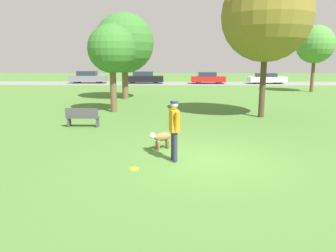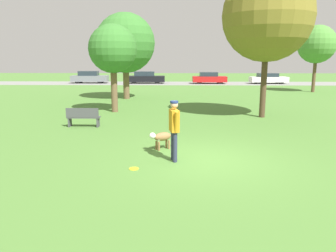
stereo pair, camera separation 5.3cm
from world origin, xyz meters
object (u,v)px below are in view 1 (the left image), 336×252
at_px(tree_far_right, 315,44).
at_px(tree_near_left, 112,49).
at_px(dog, 161,137).
at_px(frisbee, 134,169).
at_px(person, 174,125).
at_px(park_bench, 83,117).
at_px(parked_car_red, 208,78).
at_px(tree_far_left, 124,43).
at_px(parked_car_white, 267,78).
at_px(tree_near_right, 267,16).
at_px(parked_car_black, 144,78).
at_px(parked_car_grey, 88,77).

bearing_deg(tree_far_right, tree_near_left, -143.50).
distance_m(dog, frisbee, 2.08).
height_order(person, park_bench, person).
relative_size(tree_far_right, parked_car_red, 1.44).
height_order(frisbee, tree_far_left, tree_far_left).
height_order(tree_near_left, tree_far_left, tree_far_left).
distance_m(person, parked_car_white, 32.44).
xyz_separation_m(dog, tree_near_left, (-2.93, 7.70, 2.99)).
height_order(tree_far_left, tree_near_right, tree_near_right).
bearing_deg(park_bench, dog, 135.87).
distance_m(tree_far_left, tree_far_right, 16.78).
height_order(dog, tree_near_left, tree_near_left).
xyz_separation_m(tree_near_left, tree_far_right, (15.62, 11.56, 0.73)).
height_order(tree_far_left, parked_car_black, tree_far_left).
distance_m(tree_far_right, parked_car_grey, 25.23).
xyz_separation_m(dog, frisbee, (-0.65, -1.94, -0.40)).
bearing_deg(parked_car_red, tree_far_right, -50.80).
xyz_separation_m(frisbee, tree_near_left, (-2.28, 9.64, 3.39)).
height_order(dog, parked_car_grey, parked_car_grey).
distance_m(tree_far_right, park_bench, 22.89).
xyz_separation_m(person, frisbee, (-1.07, -0.76, -1.03)).
distance_m(tree_near_left, parked_car_red, 22.93).
distance_m(tree_far_left, parked_car_white, 21.58).
xyz_separation_m(person, park_bench, (-3.94, 4.71, -0.59)).
xyz_separation_m(person, tree_far_left, (-3.60, 15.01, 2.96)).
distance_m(frisbee, parked_car_red, 31.60).
distance_m(person, tree_far_left, 15.72).
height_order(dog, frisbee, dog).
relative_size(tree_near_right, parked_car_white, 1.62).
bearing_deg(tree_near_right, parked_car_white, 73.96).
xyz_separation_m(dog, park_bench, (-3.52, 3.52, 0.04)).
bearing_deg(parked_car_black, dog, -86.46).
height_order(frisbee, park_bench, park_bench).
xyz_separation_m(person, parked_car_grey, (-10.46, 30.85, -0.33)).
bearing_deg(frisbee, tree_near_right, 56.01).
xyz_separation_m(tree_near_left, tree_near_right, (7.75, -1.53, 1.49)).
distance_m(parked_car_black, parked_car_white, 14.70).
bearing_deg(dog, tree_near_left, -103.39).
bearing_deg(tree_far_left, parked_car_red, 63.68).
height_order(tree_near_left, park_bench, tree_near_left).
height_order(tree_far_right, park_bench, tree_far_right).
xyz_separation_m(tree_far_left, tree_near_right, (8.01, -7.65, 0.89)).
bearing_deg(person, parked_car_red, 159.99).
distance_m(person, parked_car_red, 30.70).
bearing_deg(tree_near_left, parked_car_black, 90.78).
xyz_separation_m(frisbee, parked_car_white, (12.12, 31.25, 0.61)).
bearing_deg(parked_car_red, parked_car_white, 0.16).
bearing_deg(tree_far_right, parked_car_white, 96.89).
bearing_deg(tree_far_right, frisbee, -122.17).
distance_m(frisbee, parked_car_white, 33.52).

